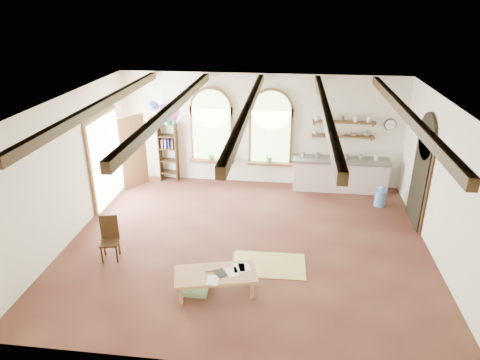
# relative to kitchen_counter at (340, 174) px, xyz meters

# --- Properties ---
(floor) EXTENTS (8.00, 8.00, 0.00)m
(floor) POSITION_rel_kitchen_counter_xyz_m (-2.30, -3.20, -0.48)
(floor) COLOR brown
(floor) RESTS_ON ground
(ceiling_beams) EXTENTS (6.20, 6.80, 0.18)m
(ceiling_beams) POSITION_rel_kitchen_counter_xyz_m (-2.30, -3.20, 2.62)
(ceiling_beams) COLOR #3A2912
(ceiling_beams) RESTS_ON ceiling
(window_left) EXTENTS (1.30, 0.28, 2.20)m
(window_left) POSITION_rel_kitchen_counter_xyz_m (-3.70, 0.23, 1.16)
(window_left) COLOR brown
(window_left) RESTS_ON floor
(window_right) EXTENTS (1.30, 0.28, 2.20)m
(window_right) POSITION_rel_kitchen_counter_xyz_m (-2.00, 0.23, 1.16)
(window_right) COLOR brown
(window_right) RESTS_ON floor
(left_doorway) EXTENTS (0.10, 1.90, 2.50)m
(left_doorway) POSITION_rel_kitchen_counter_xyz_m (-6.25, -1.40, 0.67)
(left_doorway) COLOR brown
(left_doorway) RESTS_ON floor
(right_doorway) EXTENTS (0.10, 1.30, 2.40)m
(right_doorway) POSITION_rel_kitchen_counter_xyz_m (1.65, -1.70, 0.62)
(right_doorway) COLOR black
(right_doorway) RESTS_ON floor
(kitchen_counter) EXTENTS (2.68, 0.62, 0.94)m
(kitchen_counter) POSITION_rel_kitchen_counter_xyz_m (0.00, 0.00, 0.00)
(kitchen_counter) COLOR silver
(kitchen_counter) RESTS_ON floor
(wall_shelf_lower) EXTENTS (1.70, 0.24, 0.04)m
(wall_shelf_lower) POSITION_rel_kitchen_counter_xyz_m (0.00, 0.18, 1.07)
(wall_shelf_lower) COLOR brown
(wall_shelf_lower) RESTS_ON wall_back
(wall_shelf_upper) EXTENTS (1.70, 0.24, 0.04)m
(wall_shelf_upper) POSITION_rel_kitchen_counter_xyz_m (0.00, 0.18, 1.47)
(wall_shelf_upper) COLOR brown
(wall_shelf_upper) RESTS_ON wall_back
(wall_clock) EXTENTS (0.32, 0.04, 0.32)m
(wall_clock) POSITION_rel_kitchen_counter_xyz_m (1.25, 0.25, 1.42)
(wall_clock) COLOR black
(wall_clock) RESTS_ON wall_back
(bookshelf) EXTENTS (0.53, 0.32, 1.80)m
(bookshelf) POSITION_rel_kitchen_counter_xyz_m (-5.00, 0.12, 0.42)
(bookshelf) COLOR #3A2912
(bookshelf) RESTS_ON floor
(coffee_table) EXTENTS (1.63, 1.03, 0.43)m
(coffee_table) POSITION_rel_kitchen_counter_xyz_m (-2.70, -5.00, -0.10)
(coffee_table) COLOR #A36E4A
(coffee_table) RESTS_ON floor
(side_chair) EXTENTS (0.45, 0.45, 0.95)m
(side_chair) POSITION_rel_kitchen_counter_xyz_m (-5.11, -4.14, -0.20)
(side_chair) COLOR #3A2912
(side_chair) RESTS_ON floor
(floor_mat) EXTENTS (1.54, 0.98, 0.02)m
(floor_mat) POSITION_rel_kitchen_counter_xyz_m (-1.77, -4.00, -0.47)
(floor_mat) COLOR #D1BD68
(floor_mat) RESTS_ON floor
(floor_cushion) EXTENTS (0.50, 0.50, 0.09)m
(floor_cushion) POSITION_rel_kitchen_counter_xyz_m (-3.10, -4.97, -0.43)
(floor_cushion) COLOR #708B5F
(floor_cushion) RESTS_ON floor
(water_jug_a) EXTENTS (0.29, 0.29, 0.55)m
(water_jug_a) POSITION_rel_kitchen_counter_xyz_m (0.80, 0.00, -0.24)
(water_jug_a) COLOR #5F8DCB
(water_jug_a) RESTS_ON floor
(water_jug_b) EXTENTS (0.30, 0.30, 0.58)m
(water_jug_b) POSITION_rel_kitchen_counter_xyz_m (1.00, -0.90, -0.23)
(water_jug_b) COLOR #5F8DCB
(water_jug_b) RESTS_ON floor
(balloon_cluster) EXTENTS (0.84, 0.91, 1.16)m
(balloon_cluster) POSITION_rel_kitchen_counter_xyz_m (-4.71, -0.93, 1.86)
(balloon_cluster) COLOR white
(balloon_cluster) RESTS_ON floor
(table_book) EXTENTS (0.25, 0.30, 0.02)m
(table_book) POSITION_rel_kitchen_counter_xyz_m (-2.94, -4.89, -0.03)
(table_book) COLOR olive
(table_book) RESTS_ON coffee_table
(tablet) EXTENTS (0.29, 0.31, 0.01)m
(tablet) POSITION_rel_kitchen_counter_xyz_m (-2.61, -5.00, -0.04)
(tablet) COLOR black
(tablet) RESTS_ON coffee_table
(potted_plant_left) EXTENTS (0.27, 0.23, 0.30)m
(potted_plant_left) POSITION_rel_kitchen_counter_xyz_m (-3.70, 0.12, 0.37)
(potted_plant_left) COLOR #598C4C
(potted_plant_left) RESTS_ON window_left
(potted_plant_right) EXTENTS (0.27, 0.23, 0.30)m
(potted_plant_right) POSITION_rel_kitchen_counter_xyz_m (-2.00, 0.12, 0.37)
(potted_plant_right) COLOR #598C4C
(potted_plant_right) RESTS_ON window_right
(shelf_cup_a) EXTENTS (0.12, 0.10, 0.10)m
(shelf_cup_a) POSITION_rel_kitchen_counter_xyz_m (-0.75, 0.18, 1.14)
(shelf_cup_a) COLOR white
(shelf_cup_a) RESTS_ON wall_shelf_lower
(shelf_cup_b) EXTENTS (0.10, 0.10, 0.09)m
(shelf_cup_b) POSITION_rel_kitchen_counter_xyz_m (-0.40, 0.18, 1.14)
(shelf_cup_b) COLOR beige
(shelf_cup_b) RESTS_ON wall_shelf_lower
(shelf_bowl_a) EXTENTS (0.22, 0.22, 0.05)m
(shelf_bowl_a) POSITION_rel_kitchen_counter_xyz_m (-0.05, 0.18, 1.12)
(shelf_bowl_a) COLOR beige
(shelf_bowl_a) RESTS_ON wall_shelf_lower
(shelf_bowl_b) EXTENTS (0.20, 0.20, 0.06)m
(shelf_bowl_b) POSITION_rel_kitchen_counter_xyz_m (0.30, 0.18, 1.12)
(shelf_bowl_b) COLOR #8C664C
(shelf_bowl_b) RESTS_ON wall_shelf_lower
(shelf_vase) EXTENTS (0.18, 0.18, 0.19)m
(shelf_vase) POSITION_rel_kitchen_counter_xyz_m (0.65, 0.18, 1.19)
(shelf_vase) COLOR slate
(shelf_vase) RESTS_ON wall_shelf_lower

